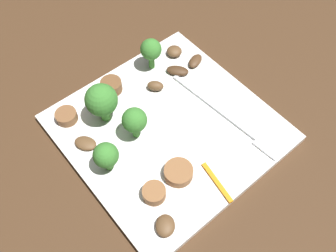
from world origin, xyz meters
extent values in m
plane|color=#422B19|center=(0.00, 0.00, 0.00)|extent=(1.40, 1.40, 0.00)
cube|color=white|center=(0.00, 0.00, 0.01)|extent=(0.25, 0.25, 0.01)
cube|color=silver|center=(0.02, 0.07, 0.01)|extent=(0.14, 0.02, 0.00)
cube|color=silver|center=(0.10, 0.07, 0.01)|extent=(0.04, 0.02, 0.00)
cylinder|color=#408630|center=(-0.02, -0.04, 0.02)|extent=(0.01, 0.01, 0.03)
sphere|color=#387A2D|center=(-0.02, -0.04, 0.04)|extent=(0.03, 0.03, 0.03)
cylinder|color=#408630|center=(-0.06, -0.05, 0.02)|extent=(0.01, 0.01, 0.03)
sphere|color=#387A2D|center=(-0.06, -0.05, 0.05)|extent=(0.04, 0.04, 0.04)
cylinder|color=#408630|center=(-0.09, 0.05, 0.02)|extent=(0.01, 0.01, 0.03)
sphere|color=#387A2D|center=(-0.09, 0.05, 0.05)|extent=(0.03, 0.03, 0.03)
cylinder|color=#408630|center=(0.00, -0.09, 0.02)|extent=(0.01, 0.01, 0.02)
sphere|color=#387A2D|center=(0.00, -0.09, 0.04)|extent=(0.03, 0.03, 0.03)
cylinder|color=brown|center=(-0.10, -0.02, 0.02)|extent=(0.04, 0.04, 0.02)
cylinder|color=brown|center=(0.06, -0.04, 0.02)|extent=(0.04, 0.04, 0.01)
cylinder|color=brown|center=(-0.09, -0.09, 0.02)|extent=(0.04, 0.04, 0.01)
cylinder|color=brown|center=(0.06, -0.07, 0.02)|extent=(0.03, 0.03, 0.01)
ellipsoid|color=brown|center=(-0.09, 0.09, 0.02)|extent=(0.03, 0.03, 0.01)
ellipsoid|color=brown|center=(0.10, -0.09, 0.02)|extent=(0.03, 0.03, 0.01)
ellipsoid|color=brown|center=(-0.06, 0.03, 0.02)|extent=(0.03, 0.03, 0.01)
ellipsoid|color=#422B19|center=(-0.06, 0.07, 0.01)|extent=(0.04, 0.03, 0.01)
ellipsoid|color=brown|center=(-0.04, -0.10, 0.01)|extent=(0.03, 0.03, 0.01)
ellipsoid|color=#4C331E|center=(-0.06, 0.10, 0.01)|extent=(0.03, 0.03, 0.01)
cube|color=orange|center=(0.10, -0.01, 0.01)|extent=(0.06, 0.01, 0.00)
camera|label=1|loc=(0.19, -0.16, 0.40)|focal=38.18mm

